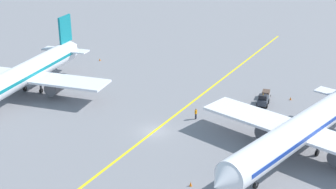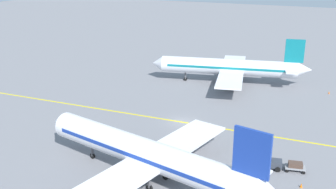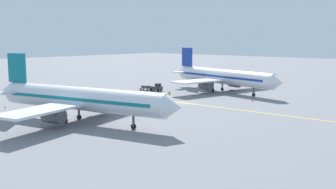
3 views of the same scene
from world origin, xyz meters
name	(u,v)px [view 2 (image 2 of 3)]	position (x,y,z in m)	size (l,w,h in m)	color
ground_plane	(182,122)	(0.00, 0.00, 0.00)	(400.00, 400.00, 0.00)	slate
apron_yellow_centreline	(182,122)	(0.00, 0.00, 0.00)	(0.40, 120.00, 0.01)	yellow
airplane_at_gate	(148,155)	(-19.40, -3.75, 3.71)	(28.48, 35.36, 10.60)	white
airplane_adjacent_stand	(230,67)	(25.48, -0.46, 3.71)	(28.45, 35.20, 10.60)	silver
baggage_tug_dark	(270,162)	(-9.58, -16.82, 0.90)	(2.29, 3.26, 2.11)	#333842
baggage_cart_trailing	(295,166)	(-8.85, -20.04, 0.76)	(1.94, 2.85, 1.24)	gray
ground_crew_worker	(214,131)	(-3.00, -6.72, 0.91)	(0.22, 0.58, 1.68)	#23232D
traffic_cone_near_nose	(301,185)	(-12.64, -21.35, 0.28)	(0.32, 0.32, 0.55)	orange
traffic_cone_mid_apron	(99,135)	(-11.07, 9.45, 0.28)	(0.32, 0.32, 0.55)	orange
traffic_cone_by_wingtip	(259,157)	(-7.37, -15.01, 0.28)	(0.32, 0.32, 0.55)	orange
traffic_cone_far_edge	(329,92)	(27.29, -21.56, 0.28)	(0.32, 0.32, 0.55)	orange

